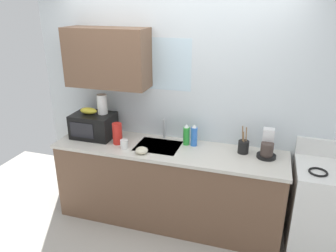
# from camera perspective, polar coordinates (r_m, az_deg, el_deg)

# --- Properties ---
(kitchen_wall_assembly) EXTENTS (3.23, 0.42, 2.50)m
(kitchen_wall_assembly) POSITION_cam_1_polar(r_m,az_deg,el_deg) (3.62, -0.49, 4.90)
(kitchen_wall_assembly) COLOR silver
(kitchen_wall_assembly) RESTS_ON ground
(counter_unit) EXTENTS (2.46, 0.63, 0.90)m
(counter_unit) POSITION_cam_1_polar(r_m,az_deg,el_deg) (3.67, -0.03, -10.10)
(counter_unit) COLOR brown
(counter_unit) RESTS_ON ground
(sink_faucet) EXTENTS (0.03, 0.03, 0.22)m
(sink_faucet) POSITION_cam_1_polar(r_m,az_deg,el_deg) (3.66, -0.66, -0.51)
(sink_faucet) COLOR #B2B5BA
(sink_faucet) RESTS_ON counter_unit
(stove_range) EXTENTS (0.60, 0.60, 1.08)m
(stove_range) POSITION_cam_1_polar(r_m,az_deg,el_deg) (3.61, 25.34, -13.02)
(stove_range) COLOR white
(stove_range) RESTS_ON ground
(microwave) EXTENTS (0.46, 0.35, 0.27)m
(microwave) POSITION_cam_1_polar(r_m,az_deg,el_deg) (3.79, -12.84, 0.10)
(microwave) COLOR black
(microwave) RESTS_ON counter_unit
(banana_bunch) EXTENTS (0.20, 0.11, 0.07)m
(banana_bunch) POSITION_cam_1_polar(r_m,az_deg,el_deg) (3.76, -13.69, 2.60)
(banana_bunch) COLOR gold
(banana_bunch) RESTS_ON microwave
(paper_towel_roll) EXTENTS (0.11, 0.11, 0.22)m
(paper_towel_roll) POSITION_cam_1_polar(r_m,az_deg,el_deg) (3.71, -11.40, 3.74)
(paper_towel_roll) COLOR white
(paper_towel_roll) RESTS_ON microwave
(coffee_maker) EXTENTS (0.19, 0.21, 0.28)m
(coffee_maker) POSITION_cam_1_polar(r_m,az_deg,el_deg) (3.39, 16.91, -3.48)
(coffee_maker) COLOR black
(coffee_maker) RESTS_ON counter_unit
(dish_soap_bottle_green) EXTENTS (0.07, 0.07, 0.23)m
(dish_soap_bottle_green) POSITION_cam_1_polar(r_m,az_deg,el_deg) (3.51, 3.23, -1.59)
(dish_soap_bottle_green) COLOR green
(dish_soap_bottle_green) RESTS_ON counter_unit
(dish_soap_bottle_blue) EXTENTS (0.07, 0.07, 0.24)m
(dish_soap_bottle_blue) POSITION_cam_1_polar(r_m,az_deg,el_deg) (3.49, 4.56, -1.69)
(dish_soap_bottle_blue) COLOR blue
(dish_soap_bottle_blue) RESTS_ON counter_unit
(cereal_canister) EXTENTS (0.10, 0.10, 0.23)m
(cereal_canister) POSITION_cam_1_polar(r_m,az_deg,el_deg) (3.57, -8.82, -1.32)
(cereal_canister) COLOR red
(cereal_canister) RESTS_ON counter_unit
(mug_white) EXTENTS (0.08, 0.08, 0.09)m
(mug_white) POSITION_cam_1_polar(r_m,az_deg,el_deg) (3.47, -7.64, -3.14)
(mug_white) COLOR white
(mug_white) RESTS_ON counter_unit
(utensil_crock) EXTENTS (0.11, 0.11, 0.29)m
(utensil_crock) POSITION_cam_1_polar(r_m,az_deg,el_deg) (3.42, 13.01, -3.50)
(utensil_crock) COLOR black
(utensil_crock) RESTS_ON counter_unit
(small_bowl) EXTENTS (0.13, 0.13, 0.06)m
(small_bowl) POSITION_cam_1_polar(r_m,az_deg,el_deg) (3.35, -4.62, -4.26)
(small_bowl) COLOR beige
(small_bowl) RESTS_ON counter_unit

